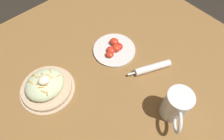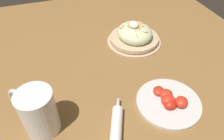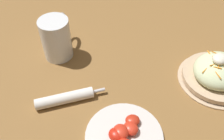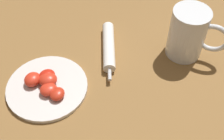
{
  "view_description": "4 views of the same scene",
  "coord_description": "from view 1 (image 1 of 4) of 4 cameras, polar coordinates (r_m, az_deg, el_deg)",
  "views": [
    {
      "loc": [
        0.23,
        0.24,
        0.73
      ],
      "look_at": [
        -0.05,
        -0.08,
        0.07
      ],
      "focal_mm": 31.15,
      "sensor_mm": 36.0,
      "label": 1
    },
    {
      "loc": [
        -0.51,
        0.12,
        0.53
      ],
      "look_at": [
        -0.05,
        -0.04,
        0.09
      ],
      "focal_mm": 34.35,
      "sensor_mm": 36.0,
      "label": 2
    },
    {
      "loc": [
        -0.39,
        -0.41,
        0.59
      ],
      "look_at": [
        -0.08,
        -0.03,
        0.07
      ],
      "focal_mm": 40.35,
      "sensor_mm": 36.0,
      "label": 3
    },
    {
      "loc": [
        0.3,
        -0.22,
        0.59
      ],
      "look_at": [
        -0.09,
        -0.04,
        0.08
      ],
      "focal_mm": 47.29,
      "sensor_mm": 36.0,
      "label": 4
    }
  ],
  "objects": [
    {
      "name": "beer_mug",
      "position": [
        0.76,
        18.11,
        -10.03
      ],
      "size": [
        0.13,
        0.12,
        0.14
      ],
      "color": "white",
      "rests_on": "ground_plane"
    },
    {
      "name": "ground_plane",
      "position": [
        0.8,
        0.83,
        -8.3
      ],
      "size": [
        1.43,
        1.43,
        0.0
      ],
      "primitive_type": "plane",
      "color": "olive"
    },
    {
      "name": "napkin_roll",
      "position": [
        0.87,
        11.77,
        0.69
      ],
      "size": [
        0.19,
        0.1,
        0.03
      ],
      "color": "white",
      "rests_on": "ground_plane"
    },
    {
      "name": "tomato_plate",
      "position": [
        0.92,
        0.68,
        6.17
      ],
      "size": [
        0.2,
        0.2,
        0.04
      ],
      "color": "silver",
      "rests_on": "ground_plane"
    },
    {
      "name": "salad_plate",
      "position": [
        0.84,
        -18.87,
        -4.43
      ],
      "size": [
        0.23,
        0.23,
        0.1
      ],
      "color": "#D1B28E",
      "rests_on": "ground_plane"
    }
  ]
}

